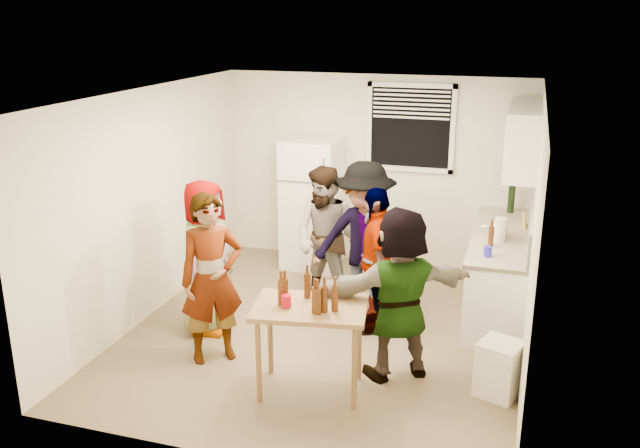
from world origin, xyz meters
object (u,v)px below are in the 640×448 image
(kettle, at_px, (497,237))
(blue_cup, at_px, (487,256))
(serving_table, at_px, (311,390))
(guest_black, at_px, (374,328))
(guest_back_right, at_px, (363,315))
(guest_orange, at_px, (397,374))
(refrigerator, at_px, (312,203))
(trash_bin, at_px, (499,369))
(guest_grey, at_px, (210,328))
(guest_stripe, at_px, (216,357))
(beer_bottle_table, at_px, (285,303))
(beer_bottle_counter, at_px, (490,246))
(guest_back_left, at_px, (326,305))
(wine_bottle, at_px, (510,212))
(red_cup, at_px, (286,307))

(kettle, xyz_separation_m, blue_cup, (-0.06, -0.65, 0.00))
(serving_table, xyz_separation_m, guest_black, (0.27, 1.38, 0.00))
(blue_cup, xyz_separation_m, guest_back_right, (-1.31, 0.16, -0.90))
(serving_table, bearing_deg, guest_orange, 36.48)
(refrigerator, distance_m, serving_table, 3.28)
(kettle, distance_m, trash_bin, 1.85)
(guest_grey, height_order, guest_black, guest_grey)
(blue_cup, relative_size, trash_bin, 0.22)
(guest_stripe, bearing_deg, beer_bottle_table, -58.71)
(beer_bottle_counter, height_order, trash_bin, beer_bottle_counter)
(blue_cup, xyz_separation_m, guest_stripe, (-2.46, -1.21, -0.90))
(refrigerator, distance_m, guest_back_right, 1.91)
(serving_table, relative_size, guest_black, 0.62)
(kettle, bearing_deg, refrigerator, 176.27)
(guest_back_left, bearing_deg, blue_cup, 5.61)
(guest_back_right, bearing_deg, trash_bin, -43.76)
(beer_bottle_counter, height_order, serving_table, beer_bottle_counter)
(guest_grey, bearing_deg, trash_bin, -99.37)
(wine_bottle, height_order, blue_cup, wine_bottle)
(beer_bottle_counter, relative_size, guest_orange, 0.13)
(serving_table, xyz_separation_m, guest_grey, (-1.42, 0.86, 0.00))
(guest_orange, bearing_deg, kettle, -147.33)
(kettle, height_order, guest_stripe, kettle)
(refrigerator, height_order, trash_bin, refrigerator)
(guest_grey, height_order, guest_orange, guest_grey)
(beer_bottle_table, xyz_separation_m, guest_back_right, (0.31, 1.68, -0.83))
(trash_bin, relative_size, red_cup, 4.47)
(wine_bottle, height_order, guest_orange, wine_bottle)
(wine_bottle, bearing_deg, guest_back_left, -144.69)
(kettle, distance_m, beer_bottle_counter, 0.32)
(kettle, xyz_separation_m, guest_grey, (-2.86, -1.30, -0.90))
(refrigerator, distance_m, guest_grey, 2.37)
(blue_cup, xyz_separation_m, serving_table, (-1.39, -1.50, -0.90))
(kettle, bearing_deg, guest_orange, -98.51)
(guest_grey, bearing_deg, wine_bottle, -53.13)
(guest_back_right, bearing_deg, beer_bottle_table, -105.13)
(blue_cup, bearing_deg, trash_bin, -78.29)
(guest_back_left, bearing_deg, trash_bin, -19.22)
(trash_bin, bearing_deg, beer_bottle_table, -166.40)
(blue_cup, bearing_deg, wine_bottle, 84.64)
(guest_grey, bearing_deg, guest_orange, -100.66)
(guest_grey, distance_m, guest_back_left, 1.40)
(guest_black, bearing_deg, serving_table, -28.96)
(trash_bin, distance_m, guest_back_right, 1.98)
(kettle, xyz_separation_m, guest_stripe, (-2.52, -1.87, -0.90))
(beer_bottle_counter, xyz_separation_m, red_cup, (-1.58, -1.93, -0.07))
(beer_bottle_table, bearing_deg, guest_orange, 30.00)
(serving_table, bearing_deg, refrigerator, 107.51)
(refrigerator, height_order, blue_cup, refrigerator)
(trash_bin, relative_size, guest_back_right, 0.29)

